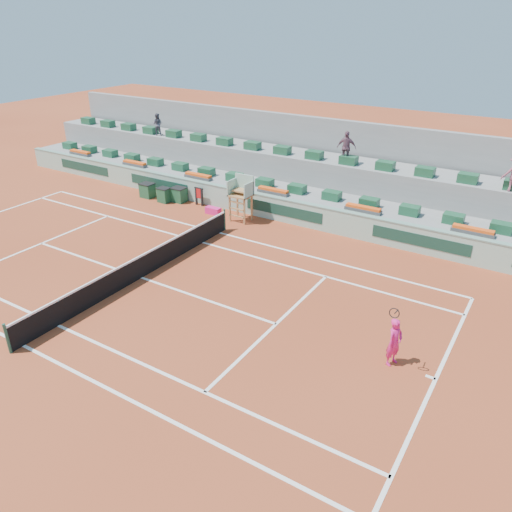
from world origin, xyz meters
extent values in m
plane|color=maroon|center=(0.00, 0.00, 0.00)|extent=(90.00, 90.00, 0.00)
cube|color=gray|center=(0.00, 10.70, 0.60)|extent=(36.00, 4.00, 1.20)
cube|color=gray|center=(0.00, 12.30, 1.30)|extent=(36.00, 2.40, 2.60)
cube|color=gray|center=(0.00, 13.90, 2.20)|extent=(36.00, 0.40, 4.40)
cube|color=#EA1E79|center=(-1.80, 7.39, 0.19)|extent=(0.85, 0.38, 0.38)
imported|color=#4D4D5A|center=(-9.23, 11.59, 3.30)|extent=(0.83, 0.75, 1.39)
imported|color=#724C5D|center=(3.82, 11.72, 3.45)|extent=(1.08, 0.68, 1.70)
cube|color=white|center=(11.88, 0.00, 0.01)|extent=(0.12, 10.97, 0.01)
cube|color=white|center=(0.00, -5.49, 0.01)|extent=(23.77, 0.12, 0.01)
cube|color=white|center=(0.00, 5.49, 0.01)|extent=(23.77, 0.12, 0.01)
cube|color=white|center=(0.00, -4.12, 0.01)|extent=(23.77, 0.12, 0.01)
cube|color=white|center=(0.00, 4.12, 0.01)|extent=(23.77, 0.12, 0.01)
cube|color=white|center=(-6.40, 0.00, 0.01)|extent=(0.12, 8.23, 0.01)
cube|color=white|center=(6.40, 0.00, 0.01)|extent=(0.12, 8.23, 0.01)
cube|color=white|center=(0.00, 0.00, 0.01)|extent=(12.80, 0.12, 0.01)
cube|color=white|center=(11.73, 0.00, 0.01)|extent=(0.30, 0.12, 0.01)
cube|color=black|center=(0.00, 0.00, 0.46)|extent=(0.03, 11.87, 0.92)
cube|color=white|center=(0.00, 0.00, 0.95)|extent=(0.06, 11.87, 0.07)
cylinder|color=#1F4936|center=(0.00, -5.94, 0.55)|extent=(0.10, 0.10, 1.10)
cylinder|color=#1F4936|center=(0.00, 5.94, 0.55)|extent=(0.10, 0.10, 1.10)
cube|color=#96BDA9|center=(0.00, 8.50, 0.60)|extent=(36.00, 0.30, 1.20)
cube|color=gray|center=(0.00, 8.50, 1.23)|extent=(36.00, 0.34, 0.06)
cube|color=#153B2D|center=(-13.00, 8.34, 0.65)|extent=(4.40, 0.02, 0.56)
cube|color=#153B2D|center=(-6.50, 8.34, 0.65)|extent=(4.40, 0.02, 0.56)
cube|color=#153B2D|center=(2.00, 8.34, 0.65)|extent=(4.40, 0.02, 0.56)
cube|color=#153B2D|center=(9.00, 8.34, 0.65)|extent=(4.40, 0.02, 0.56)
cube|color=#A06C3C|center=(-0.45, 7.05, 0.68)|extent=(0.08, 0.08, 1.35)
cube|color=#A06C3C|center=(0.45, 7.05, 0.68)|extent=(0.08, 0.08, 1.35)
cube|color=#A06C3C|center=(-0.45, 7.75, 0.68)|extent=(0.08, 0.08, 1.35)
cube|color=#A06C3C|center=(0.45, 7.75, 0.68)|extent=(0.08, 0.08, 1.35)
cube|color=#A06C3C|center=(0.00, 7.40, 1.39)|extent=(1.10, 0.90, 0.08)
cube|color=#96BDA9|center=(0.00, 7.78, 1.90)|extent=(1.10, 0.08, 1.00)
cube|color=#96BDA9|center=(-0.52, 7.40, 1.75)|extent=(0.06, 0.90, 0.80)
cube|color=#96BDA9|center=(0.52, 7.40, 1.75)|extent=(0.06, 0.90, 0.80)
cube|color=#A06C3C|center=(0.00, 7.50, 1.63)|extent=(0.80, 0.60, 0.08)
cube|color=#A06C3C|center=(0.00, 7.05, 0.35)|extent=(0.90, 0.08, 0.06)
cube|color=#A06C3C|center=(0.00, 7.05, 0.75)|extent=(0.90, 0.08, 0.06)
cube|color=#A06C3C|center=(0.00, 7.05, 1.10)|extent=(0.90, 0.08, 0.06)
cube|color=#1A4F30|center=(-16.00, 9.80, 1.42)|extent=(0.90, 0.60, 0.44)
cube|color=#1A4F30|center=(-14.00, 9.80, 1.42)|extent=(0.90, 0.60, 0.44)
cube|color=#1A4F30|center=(-12.00, 9.80, 1.42)|extent=(0.90, 0.60, 0.44)
cube|color=#1A4F30|center=(-10.00, 9.80, 1.42)|extent=(0.90, 0.60, 0.44)
cube|color=#1A4F30|center=(-8.00, 9.80, 1.42)|extent=(0.90, 0.60, 0.44)
cube|color=#1A4F30|center=(-6.00, 9.80, 1.42)|extent=(0.90, 0.60, 0.44)
cube|color=#1A4F30|center=(-4.00, 9.80, 1.42)|extent=(0.90, 0.60, 0.44)
cube|color=#1A4F30|center=(-2.00, 9.80, 1.42)|extent=(0.90, 0.60, 0.44)
cube|color=#1A4F30|center=(0.00, 9.80, 1.42)|extent=(0.90, 0.60, 0.44)
cube|color=#1A4F30|center=(2.00, 9.80, 1.42)|extent=(0.90, 0.60, 0.44)
cube|color=#1A4F30|center=(4.00, 9.80, 1.42)|extent=(0.90, 0.60, 0.44)
cube|color=#1A4F30|center=(6.00, 9.80, 1.42)|extent=(0.90, 0.60, 0.44)
cube|color=#1A4F30|center=(8.00, 9.80, 1.42)|extent=(0.90, 0.60, 0.44)
cube|color=#1A4F30|center=(10.00, 9.80, 1.42)|extent=(0.90, 0.60, 0.44)
cube|color=#1A4F30|center=(12.00, 9.80, 1.42)|extent=(0.90, 0.60, 0.44)
cube|color=#1A4F30|center=(-16.00, 11.70, 2.82)|extent=(0.90, 0.60, 0.44)
cube|color=#1A4F30|center=(-14.00, 11.70, 2.82)|extent=(0.90, 0.60, 0.44)
cube|color=#1A4F30|center=(-12.00, 11.70, 2.82)|extent=(0.90, 0.60, 0.44)
cube|color=#1A4F30|center=(-10.00, 11.70, 2.82)|extent=(0.90, 0.60, 0.44)
cube|color=#1A4F30|center=(-8.00, 11.70, 2.82)|extent=(0.90, 0.60, 0.44)
cube|color=#1A4F30|center=(-6.00, 11.70, 2.82)|extent=(0.90, 0.60, 0.44)
cube|color=#1A4F30|center=(-4.00, 11.70, 2.82)|extent=(0.90, 0.60, 0.44)
cube|color=#1A4F30|center=(-2.00, 11.70, 2.82)|extent=(0.90, 0.60, 0.44)
cube|color=#1A4F30|center=(0.00, 11.70, 2.82)|extent=(0.90, 0.60, 0.44)
cube|color=#1A4F30|center=(2.00, 11.70, 2.82)|extent=(0.90, 0.60, 0.44)
cube|color=#1A4F30|center=(4.00, 11.70, 2.82)|extent=(0.90, 0.60, 0.44)
cube|color=#1A4F30|center=(6.00, 11.70, 2.82)|extent=(0.90, 0.60, 0.44)
cube|color=#1A4F30|center=(8.00, 11.70, 2.82)|extent=(0.90, 0.60, 0.44)
cube|color=#1A4F30|center=(10.00, 11.70, 2.82)|extent=(0.90, 0.60, 0.44)
cube|color=#494949|center=(-14.00, 9.00, 1.28)|extent=(1.80, 0.36, 0.16)
cube|color=#F24F14|center=(-14.00, 9.00, 1.42)|extent=(1.70, 0.32, 0.12)
cube|color=#494949|center=(-9.00, 9.00, 1.28)|extent=(1.80, 0.36, 0.16)
cube|color=#F24F14|center=(-9.00, 9.00, 1.42)|extent=(1.70, 0.32, 0.12)
cube|color=#494949|center=(-4.00, 9.00, 1.28)|extent=(1.80, 0.36, 0.16)
cube|color=#F24F14|center=(-4.00, 9.00, 1.42)|extent=(1.70, 0.32, 0.12)
cube|color=#494949|center=(1.00, 9.00, 1.28)|extent=(1.80, 0.36, 0.16)
cube|color=#F24F14|center=(1.00, 9.00, 1.42)|extent=(1.70, 0.32, 0.12)
cube|color=#494949|center=(6.00, 9.00, 1.28)|extent=(1.80, 0.36, 0.16)
cube|color=#F24F14|center=(6.00, 9.00, 1.42)|extent=(1.70, 0.32, 0.12)
cube|color=#494949|center=(11.00, 9.00, 1.28)|extent=(1.80, 0.36, 0.16)
cube|color=#F24F14|center=(11.00, 9.00, 1.42)|extent=(1.70, 0.32, 0.12)
cube|color=#194C2E|center=(-4.62, 7.95, 0.40)|extent=(0.76, 0.65, 0.80)
cube|color=black|center=(-4.62, 7.95, 0.82)|extent=(0.80, 0.69, 0.04)
cube|color=#194C2E|center=(-5.31, 7.44, 0.40)|extent=(0.64, 0.55, 0.80)
cube|color=black|center=(-5.31, 7.44, 0.82)|extent=(0.68, 0.59, 0.04)
cube|color=#194C2E|center=(-6.71, 7.56, 0.40)|extent=(0.75, 0.64, 0.80)
cube|color=black|center=(-6.71, 7.56, 0.82)|extent=(0.79, 0.68, 0.04)
cube|color=black|center=(-3.47, 8.09, 0.50)|extent=(0.10, 0.10, 1.00)
cube|color=black|center=(-3.07, 8.09, 0.50)|extent=(0.10, 0.10, 1.00)
cube|color=black|center=(-3.27, 8.09, 1.00)|extent=(0.57, 0.08, 0.06)
cube|color=red|center=(-3.27, 8.07, 0.70)|extent=(0.42, 0.04, 0.56)
imported|color=#EA1E79|center=(10.52, 0.04, 0.80)|extent=(0.54, 0.67, 1.59)
cylinder|color=black|center=(10.52, -0.26, 2.05)|extent=(0.03, 0.35, 0.09)
torus|color=black|center=(10.52, -0.48, 2.12)|extent=(0.31, 0.08, 0.31)
camera|label=1|loc=(13.56, -12.77, 9.82)|focal=35.00mm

